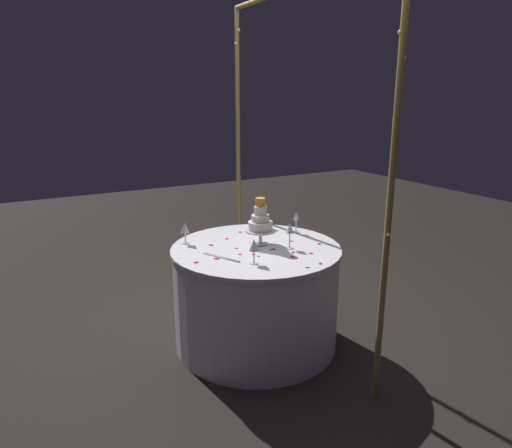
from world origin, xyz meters
name	(u,v)px	position (x,y,z in m)	size (l,w,h in m)	color
ground_plane	(256,342)	(0.00, 0.00, 0.00)	(12.00, 12.00, 0.00)	black
decorative_arch	(298,126)	(0.00, 0.32, 1.55)	(1.85, 0.06, 2.43)	olive
main_table	(256,296)	(0.00, 0.00, 0.37)	(1.18, 1.18, 0.73)	white
tiered_cake	(260,222)	(-0.03, 0.05, 0.90)	(0.22, 0.22, 0.34)	silver
wine_glass_0	(185,229)	(-0.31, -0.40, 0.84)	(0.06, 0.06, 0.15)	silver
wine_glass_1	(290,230)	(0.13, 0.19, 0.87)	(0.06, 0.06, 0.18)	silver
wine_glass_2	(296,218)	(-0.16, 0.44, 0.85)	(0.06, 0.06, 0.16)	silver
wine_glass_3	(254,246)	(0.28, -0.17, 0.85)	(0.07, 0.07, 0.16)	silver
cake_knife	(224,257)	(0.10, -0.29, 0.74)	(0.27, 0.15, 0.01)	silver
rose_petal_0	(240,232)	(-0.37, 0.07, 0.74)	(0.03, 0.02, 0.00)	red
rose_petal_1	(257,228)	(-0.40, 0.23, 0.74)	(0.03, 0.02, 0.00)	red
rose_petal_2	(240,254)	(0.09, -0.17, 0.74)	(0.03, 0.02, 0.00)	red
rose_petal_3	(320,263)	(0.48, 0.19, 0.74)	(0.03, 0.02, 0.00)	red
rose_petal_4	(311,253)	(0.30, 0.25, 0.74)	(0.03, 0.02, 0.00)	red
rose_petal_5	(211,245)	(-0.19, -0.26, 0.74)	(0.04, 0.03, 0.00)	red
rose_petal_6	(216,259)	(0.09, -0.34, 0.74)	(0.04, 0.03, 0.00)	red
rose_petal_7	(227,239)	(-0.27, -0.10, 0.74)	(0.03, 0.02, 0.00)	red
rose_petal_8	(254,254)	(0.13, -0.09, 0.74)	(0.03, 0.02, 0.00)	red
rose_petal_9	(293,257)	(0.30, 0.11, 0.74)	(0.03, 0.02, 0.00)	red
rose_petal_10	(319,244)	(0.16, 0.42, 0.74)	(0.04, 0.03, 0.00)	red
rose_petal_11	(307,267)	(0.50, 0.08, 0.74)	(0.03, 0.02, 0.00)	red
rose_petal_12	(234,260)	(0.17, -0.25, 0.74)	(0.04, 0.03, 0.00)	red
rose_petal_13	(196,262)	(0.09, -0.48, 0.74)	(0.04, 0.03, 0.00)	red
rose_petal_14	(291,241)	(0.01, 0.28, 0.74)	(0.03, 0.02, 0.00)	red
rose_petal_15	(271,249)	(0.10, 0.06, 0.74)	(0.03, 0.02, 0.00)	red
rose_petal_16	(259,256)	(0.18, -0.08, 0.74)	(0.02, 0.02, 0.00)	red
rose_petal_17	(293,252)	(0.22, 0.16, 0.74)	(0.03, 0.02, 0.00)	red
rose_petal_18	(236,248)	(-0.04, -0.13, 0.74)	(0.03, 0.02, 0.00)	red
rose_petal_19	(274,249)	(0.10, 0.08, 0.74)	(0.04, 0.03, 0.00)	red
rose_petal_20	(276,231)	(-0.27, 0.32, 0.74)	(0.04, 0.03, 0.00)	red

